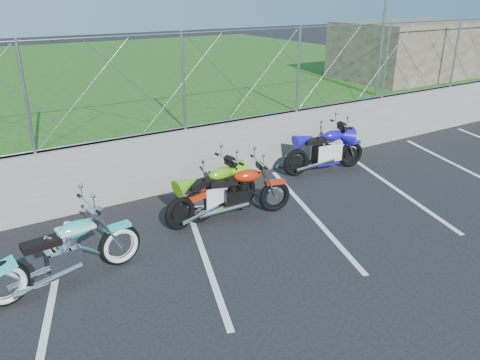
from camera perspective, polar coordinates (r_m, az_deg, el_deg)
ground at (r=7.29m, az=-1.06°, el=-11.35°), size 90.00×90.00×0.00m
retaining_wall at (r=9.86m, az=-11.71°, el=1.59°), size 30.00×0.22×1.30m
grass_field at (r=19.28m, az=-22.76°, el=10.25°), size 30.00×20.00×1.30m
stone_building at (r=17.45m, az=20.14°, el=14.73°), size 5.00×3.00×1.80m
chain_link_fence at (r=9.43m, az=-12.49°, el=11.03°), size 28.00×0.03×2.00m
sign_pole at (r=13.84m, az=16.93°, el=16.06°), size 0.08×0.08×3.00m
parking_lines at (r=8.58m, az=2.34°, el=-5.87°), size 18.29×4.31×0.01m
cruiser_turquoise at (r=7.30m, az=-20.36°, el=-8.52°), size 2.36×0.75×1.17m
naked_orange at (r=8.81m, az=-0.15°, el=-1.76°), size 2.13×0.76×1.08m
sportbike_green at (r=8.81m, az=-3.16°, el=-1.70°), size 2.12×0.75×1.10m
sportbike_blue at (r=11.29m, az=10.39°, el=3.42°), size 2.17×0.77×1.13m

